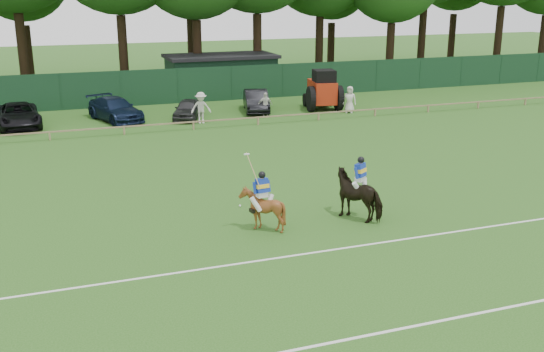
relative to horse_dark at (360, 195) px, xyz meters
name	(u,v)px	position (x,y,z in m)	size (l,w,h in m)	color
ground	(289,243)	(-3.27, -1.41, -0.87)	(160.00, 160.00, 0.00)	#1E4C14
horse_dark	(360,195)	(0.00, 0.00, 0.00)	(0.94, 2.06, 1.74)	black
horse_chestnut	(262,209)	(-3.69, 0.06, -0.12)	(1.20, 1.35, 1.49)	brown
suv_black	(19,115)	(-11.89, 20.78, -0.16)	(2.34, 5.08, 1.41)	black
sedan_navy	(115,109)	(-6.26, 20.80, -0.16)	(2.00, 4.91, 1.42)	#111D36
hatch_grey	(188,109)	(-1.87, 19.78, -0.24)	(1.47, 3.67, 1.25)	#2F2E31
estate_black	(256,101)	(2.98, 20.70, -0.16)	(1.51, 4.33, 1.43)	black
spectator_left	(201,108)	(-1.41, 18.21, 0.09)	(1.24, 0.71, 1.92)	beige
spectator_mid	(265,105)	(2.95, 18.77, -0.08)	(0.92, 0.38, 1.57)	silver
spectator_right	(350,100)	(8.66, 18.17, 0.01)	(0.86, 0.56, 1.76)	beige
rider_dark	(361,174)	(0.01, -0.01, 0.77)	(0.85, 0.65, 1.41)	silver
rider_chestnut	(262,190)	(-3.69, 0.05, 0.57)	(0.95, 0.55, 2.05)	silver
polo_ball	(240,206)	(-3.72, 2.55, -0.82)	(0.09, 0.09, 0.09)	silver
pitch_lines	(334,289)	(-3.27, -4.91, -0.86)	(60.00, 5.10, 0.01)	silver
pitch_rail	(176,123)	(-3.27, 16.59, -0.42)	(62.10, 0.10, 0.50)	#997F5B
perimeter_fence	(150,87)	(-3.27, 25.59, 0.38)	(92.08, 0.08, 2.50)	#14351E
utility_shed	(221,74)	(2.73, 28.59, 0.67)	(8.40, 4.40, 3.04)	#14331E
tree_row	(159,87)	(-1.27, 33.59, -0.87)	(96.00, 12.00, 21.00)	#26561C
tractor	(323,91)	(7.48, 19.92, 0.41)	(2.68, 3.55, 2.71)	#B02710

